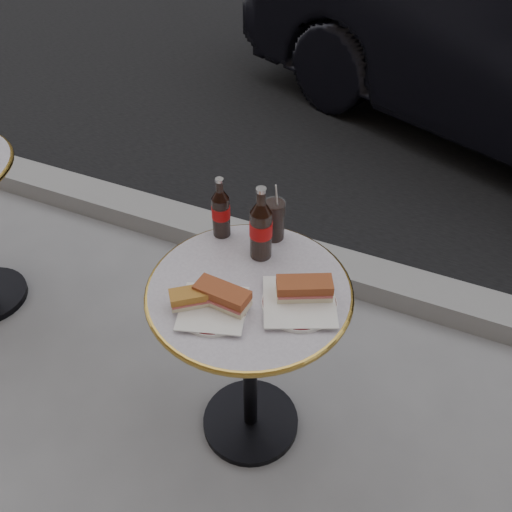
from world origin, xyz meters
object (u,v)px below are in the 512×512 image
at_px(plate_left, 213,310).
at_px(plate_right, 299,303).
at_px(cola_bottle_left, 221,207).
at_px(cola_glass, 274,220).
at_px(bistro_table, 250,364).
at_px(cola_bottle_right, 261,223).

bearing_deg(plate_left, plate_right, 29.92).
bearing_deg(cola_bottle_left, cola_glass, 18.61).
relative_size(plate_left, cola_bottle_left, 0.90).
height_order(bistro_table, cola_bottle_left, cola_bottle_left).
relative_size(plate_left, plate_right, 0.91).
bearing_deg(cola_glass, cola_bottle_left, -161.39).
relative_size(cola_bottle_left, cola_bottle_right, 0.85).
xyz_separation_m(cola_bottle_right, cola_glass, (0.00, 0.10, -0.06)).
xyz_separation_m(plate_right, cola_glass, (-0.18, 0.25, 0.06)).
bearing_deg(cola_bottle_right, plate_left, -95.53).
xyz_separation_m(plate_left, cola_bottle_right, (0.03, 0.28, 0.12)).
relative_size(cola_bottle_left, cola_glass, 1.54).
bearing_deg(plate_left, cola_bottle_left, 112.43).
height_order(cola_bottle_right, cola_glass, cola_bottle_right).
xyz_separation_m(cola_bottle_left, cola_bottle_right, (0.16, -0.04, 0.02)).
bearing_deg(plate_right, plate_left, -150.08).
height_order(plate_right, cola_glass, cola_glass).
distance_m(bistro_table, cola_bottle_left, 0.55).
bearing_deg(bistro_table, cola_bottle_left, 133.97).
xyz_separation_m(plate_right, cola_bottle_left, (-0.35, 0.20, 0.10)).
height_order(plate_right, cola_bottle_right, cola_bottle_right).
bearing_deg(cola_glass, plate_right, -53.73).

